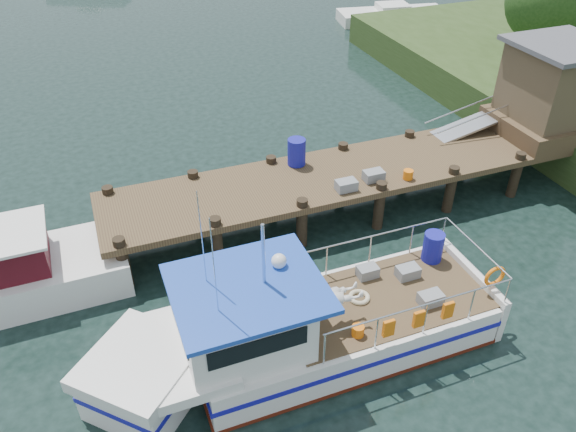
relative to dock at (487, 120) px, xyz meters
name	(u,v)px	position (x,y,z in m)	size (l,w,h in m)	color
ground_plane	(301,218)	(-6.51, -0.01, -2.24)	(160.00, 160.00, 0.00)	black
dock	(487,120)	(0.00, 0.00, 0.00)	(16.60, 3.00, 4.78)	#493722
lobster_boat	(294,330)	(-8.74, -5.11, -1.39)	(9.90, 2.99, 4.71)	silver
moored_c	(392,15)	(6.69, 17.61, -1.85)	(6.89, 3.35, 1.04)	silver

